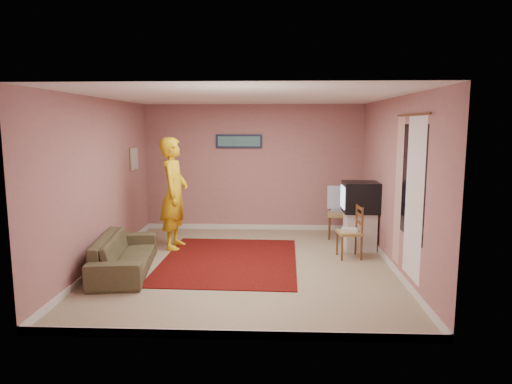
{
  "coord_description": "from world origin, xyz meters",
  "views": [
    {
      "loc": [
        0.44,
        -6.9,
        2.2
      ],
      "look_at": [
        0.13,
        0.6,
        1.08
      ],
      "focal_mm": 32.0,
      "sensor_mm": 36.0,
      "label": 1
    }
  ],
  "objects_px": {
    "crt_tv": "(360,197)",
    "chair_a": "(340,208)",
    "tv_cabinet": "(360,230)",
    "person": "(174,193)",
    "sofa": "(125,254)",
    "chair_b": "(350,226)"
  },
  "relations": [
    {
      "from": "tv_cabinet",
      "to": "chair_b",
      "type": "xyz_separation_m",
      "value": [
        -0.27,
        -0.56,
        0.2
      ]
    },
    {
      "from": "tv_cabinet",
      "to": "crt_tv",
      "type": "relative_size",
      "value": 1.05
    },
    {
      "from": "tv_cabinet",
      "to": "chair_b",
      "type": "distance_m",
      "value": 0.65
    },
    {
      "from": "chair_a",
      "to": "sofa",
      "type": "relative_size",
      "value": 0.28
    },
    {
      "from": "chair_a",
      "to": "person",
      "type": "height_order",
      "value": "person"
    },
    {
      "from": "crt_tv",
      "to": "chair_a",
      "type": "bearing_deg",
      "value": 108.23
    },
    {
      "from": "chair_b",
      "to": "person",
      "type": "bearing_deg",
      "value": -105.21
    },
    {
      "from": "chair_a",
      "to": "person",
      "type": "relative_size",
      "value": 0.26
    },
    {
      "from": "crt_tv",
      "to": "chair_a",
      "type": "distance_m",
      "value": 0.88
    },
    {
      "from": "chair_b",
      "to": "person",
      "type": "distance_m",
      "value": 3.09
    },
    {
      "from": "crt_tv",
      "to": "chair_b",
      "type": "relative_size",
      "value": 1.34
    },
    {
      "from": "chair_a",
      "to": "chair_b",
      "type": "distance_m",
      "value": 1.32
    },
    {
      "from": "chair_a",
      "to": "person",
      "type": "distance_m",
      "value": 3.17
    },
    {
      "from": "crt_tv",
      "to": "sofa",
      "type": "bearing_deg",
      "value": -158.77
    },
    {
      "from": "chair_b",
      "to": "person",
      "type": "relative_size",
      "value": 0.24
    },
    {
      "from": "tv_cabinet",
      "to": "person",
      "type": "xyz_separation_m",
      "value": [
        -3.29,
        -0.07,
        0.65
      ]
    },
    {
      "from": "tv_cabinet",
      "to": "crt_tv",
      "type": "height_order",
      "value": "crt_tv"
    },
    {
      "from": "chair_a",
      "to": "chair_b",
      "type": "bearing_deg",
      "value": -82.55
    },
    {
      "from": "chair_a",
      "to": "sofa",
      "type": "bearing_deg",
      "value": -139.65
    },
    {
      "from": "tv_cabinet",
      "to": "sofa",
      "type": "height_order",
      "value": "tv_cabinet"
    },
    {
      "from": "crt_tv",
      "to": "tv_cabinet",
      "type": "bearing_deg",
      "value": -0.0
    },
    {
      "from": "chair_b",
      "to": "sofa",
      "type": "xyz_separation_m",
      "value": [
        -3.48,
        -0.88,
        -0.26
      ]
    }
  ]
}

